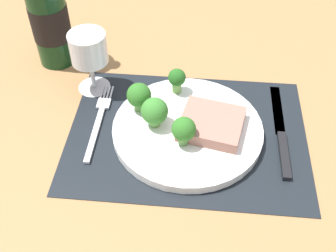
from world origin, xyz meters
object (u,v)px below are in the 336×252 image
at_px(plate, 187,130).
at_px(steak, 211,123).
at_px(fork, 99,120).
at_px(wine_glass, 89,52).
at_px(wine_bottle, 49,15).
at_px(knife, 281,136).

bearing_deg(plate, steak, 1.52).
relative_size(fork, wine_glass, 1.57).
bearing_deg(plate, wine_glass, 150.24).
distance_m(wine_bottle, wine_glass, 0.13).
distance_m(knife, wine_glass, 0.38).
bearing_deg(wine_glass, wine_bottle, 139.17).
height_order(plate, knife, plate).
relative_size(knife, wine_bottle, 0.79).
relative_size(steak, wine_bottle, 0.35).
distance_m(steak, wine_bottle, 0.38).
relative_size(steak, fork, 0.54).
height_order(fork, wine_bottle, wine_bottle).
distance_m(plate, fork, 0.16).
relative_size(wine_bottle, wine_glass, 2.39).
height_order(steak, wine_bottle, wine_bottle).
xyz_separation_m(plate, fork, (-0.16, 0.01, -0.01)).
bearing_deg(steak, fork, 176.25).
bearing_deg(wine_glass, fork, -72.98).
bearing_deg(plate, fork, 174.93).
distance_m(fork, wine_bottle, 0.24).
distance_m(fork, knife, 0.32).
xyz_separation_m(knife, wine_glass, (-0.35, 0.10, 0.08)).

